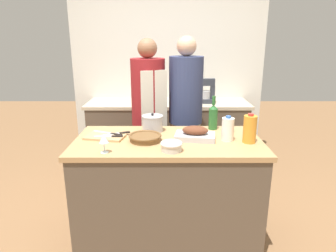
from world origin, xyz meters
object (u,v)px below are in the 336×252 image
wine_bottle_green (213,116)px  knife_paring (117,134)px  wine_glass_left (104,139)px  wine_glass_right (230,121)px  wicker_basket (145,137)px  milk_jug (228,129)px  stand_mixer (208,93)px  knife_bread (109,136)px  person_cook_guest (186,111)px  mixing_bowl (171,146)px  stock_pot (153,123)px  knife_chef (109,133)px  person_cook_aproned (149,113)px  roasting_pan (195,134)px  cutting_board (105,137)px  juice_jug (250,129)px  condiment_bottle_short (187,97)px  condiment_bottle_tall (158,95)px

wine_bottle_green → knife_paring: wine_bottle_green is taller
wine_glass_left → wine_glass_right: wine_glass_right is taller
wicker_basket → wine_glass_right: bearing=18.2°
milk_jug → stand_mixer: size_ratio=0.66×
knife_bread → person_cook_guest: person_cook_guest is taller
milk_jug → knife_bread: bearing=177.8°
mixing_bowl → stock_pot: bearing=108.4°
stand_mixer → milk_jug: bearing=-90.8°
milk_jug → knife_chef: (-0.98, 0.12, -0.07)m
mixing_bowl → person_cook_aproned: person_cook_aproned is taller
wine_bottle_green → stand_mixer: bearing=85.3°
roasting_pan → stand_mixer: bearing=78.9°
cutting_board → milk_jug: size_ratio=1.70×
knife_paring → stand_mixer: (0.93, 1.33, 0.11)m
wicker_basket → stand_mixer: bearing=64.9°
stock_pot → knife_paring: bearing=-155.0°
stock_pot → milk_jug: 0.66m
roasting_pan → stand_mixer: size_ratio=1.13×
roasting_pan → person_cook_aproned: size_ratio=0.20×
person_cook_guest → wine_glass_left: bearing=-97.9°
milk_jug → person_cook_aproned: bearing=130.9°
knife_chef → knife_paring: bearing=-8.9°
juice_jug → knife_bread: bearing=175.7°
roasting_pan → milk_jug: (0.26, -0.03, 0.05)m
cutting_board → knife_bread: bearing=-26.1°
cutting_board → person_cook_aproned: 0.80m
knife_chef → person_cook_guest: bearing=45.6°
cutting_board → person_cook_guest: person_cook_guest is taller
stock_pot → wine_glass_left: (-0.32, -0.52, 0.03)m
stand_mixer → person_cook_guest: (-0.31, -0.61, -0.09)m
milk_jug → knife_bread: (-0.96, 0.04, -0.07)m
wine_glass_right → mixing_bowl: bearing=-138.4°
wine_glass_left → person_cook_guest: person_cook_guest is taller
roasting_pan → person_cook_guest: person_cook_guest is taller
wine_glass_right → person_cook_aproned: 0.94m
mixing_bowl → person_cook_aproned: 1.05m
knife_chef → condiment_bottle_short: 1.51m
person_cook_guest → knife_chef: bearing=-111.9°
wine_bottle_green → person_cook_guest: 0.57m
wicker_basket → wine_glass_left: wine_glass_left is taller
mixing_bowl → person_cook_aproned: size_ratio=0.10×
roasting_pan → condiment_bottle_tall: size_ratio=1.60×
mixing_bowl → juice_jug: juice_jug is taller
wine_bottle_green → wine_glass_left: 1.04m
wine_glass_right → stand_mixer: (-0.05, 1.22, 0.03)m
cutting_board → wine_glass_right: (1.07, 0.17, 0.10)m
mixing_bowl → roasting_pan: bearing=53.6°
mixing_bowl → wine_bottle_green: (0.38, 0.55, 0.08)m
mixing_bowl → condiment_bottle_short: size_ratio=1.00×
wine_glass_left → wine_bottle_green: bearing=34.1°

